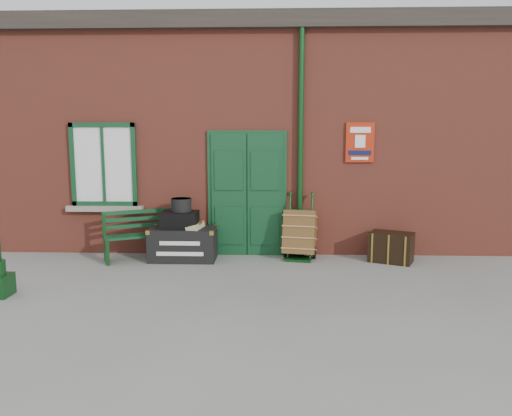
{
  "coord_description": "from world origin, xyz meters",
  "views": [
    {
      "loc": [
        0.17,
        -7.47,
        2.23
      ],
      "look_at": [
        -0.11,
        0.6,
        1.0
      ],
      "focal_mm": 35.0,
      "sensor_mm": 36.0,
      "label": 1
    }
  ],
  "objects_px": {
    "bench": "(146,233)",
    "dark_trunk": "(391,247)",
    "porter_trolley": "(300,234)",
    "houdini_trunk": "(183,244)"
  },
  "relations": [
    {
      "from": "porter_trolley",
      "to": "bench",
      "type": "bearing_deg",
      "value": -168.07
    },
    {
      "from": "bench",
      "to": "dark_trunk",
      "type": "xyz_separation_m",
      "value": [
        4.32,
        -0.1,
        -0.19
      ]
    },
    {
      "from": "bench",
      "to": "porter_trolley",
      "type": "distance_m",
      "value": 2.74
    },
    {
      "from": "porter_trolley",
      "to": "dark_trunk",
      "type": "xyz_separation_m",
      "value": [
        1.58,
        -0.17,
        -0.19
      ]
    },
    {
      "from": "bench",
      "to": "houdini_trunk",
      "type": "xyz_separation_m",
      "value": [
        0.69,
        -0.1,
        -0.16
      ]
    },
    {
      "from": "houdini_trunk",
      "to": "dark_trunk",
      "type": "bearing_deg",
      "value": 0.01
    },
    {
      "from": "bench",
      "to": "porter_trolley",
      "type": "xyz_separation_m",
      "value": [
        2.74,
        0.07,
        -0.0
      ]
    },
    {
      "from": "dark_trunk",
      "to": "porter_trolley",
      "type": "bearing_deg",
      "value": -161.66
    },
    {
      "from": "bench",
      "to": "houdini_trunk",
      "type": "height_order",
      "value": "bench"
    },
    {
      "from": "dark_trunk",
      "to": "bench",
      "type": "bearing_deg",
      "value": -156.72
    }
  ]
}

